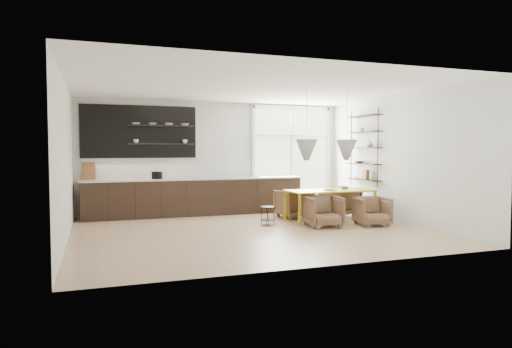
{
  "coord_description": "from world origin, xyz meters",
  "views": [
    {
      "loc": [
        -3.0,
        -8.68,
        1.64
      ],
      "look_at": [
        0.28,
        0.6,
        1.13
      ],
      "focal_mm": 32.0,
      "sensor_mm": 36.0,
      "label": 1
    }
  ],
  "objects_px": {
    "dining_table": "(330,192)",
    "armchair_back_left": "(294,203)",
    "wire_stool": "(268,213)",
    "armchair_front_right": "(372,211)",
    "armchair_front_left": "(323,211)",
    "armchair_back_right": "(340,201)"
  },
  "relations": [
    {
      "from": "armchair_front_left",
      "to": "wire_stool",
      "type": "bearing_deg",
      "value": 151.94
    },
    {
      "from": "armchair_back_left",
      "to": "armchair_back_right",
      "type": "relative_size",
      "value": 0.94
    },
    {
      "from": "armchair_front_left",
      "to": "armchair_back_left",
      "type": "bearing_deg",
      "value": 95.29
    },
    {
      "from": "armchair_back_left",
      "to": "armchair_front_left",
      "type": "height_order",
      "value": "armchair_back_left"
    },
    {
      "from": "armchair_back_right",
      "to": "wire_stool",
      "type": "bearing_deg",
      "value": -1.54
    },
    {
      "from": "dining_table",
      "to": "armchair_front_right",
      "type": "relative_size",
      "value": 2.91
    },
    {
      "from": "armchair_front_left",
      "to": "armchair_front_right",
      "type": "height_order",
      "value": "armchair_front_left"
    },
    {
      "from": "dining_table",
      "to": "wire_stool",
      "type": "height_order",
      "value": "dining_table"
    },
    {
      "from": "armchair_front_right",
      "to": "wire_stool",
      "type": "relative_size",
      "value": 1.7
    },
    {
      "from": "armchair_back_left",
      "to": "armchair_front_right",
      "type": "relative_size",
      "value": 1.1
    },
    {
      "from": "dining_table",
      "to": "armchair_front_right",
      "type": "height_order",
      "value": "dining_table"
    },
    {
      "from": "armchair_front_right",
      "to": "armchair_back_right",
      "type": "bearing_deg",
      "value": 96.59
    },
    {
      "from": "dining_table",
      "to": "wire_stool",
      "type": "distance_m",
      "value": 1.59
    },
    {
      "from": "armchair_front_left",
      "to": "dining_table",
      "type": "bearing_deg",
      "value": 55.19
    },
    {
      "from": "armchair_back_right",
      "to": "armchair_front_right",
      "type": "relative_size",
      "value": 1.17
    },
    {
      "from": "dining_table",
      "to": "armchair_back_left",
      "type": "height_order",
      "value": "dining_table"
    },
    {
      "from": "armchair_back_left",
      "to": "wire_stool",
      "type": "xyz_separation_m",
      "value": [
        -0.99,
        -0.8,
        -0.09
      ]
    },
    {
      "from": "armchair_front_right",
      "to": "wire_stool",
      "type": "distance_m",
      "value": 2.28
    },
    {
      "from": "dining_table",
      "to": "armchair_back_left",
      "type": "xyz_separation_m",
      "value": [
        -0.54,
        0.81,
        -0.33
      ]
    },
    {
      "from": "armchair_back_right",
      "to": "armchair_back_left",
      "type": "bearing_deg",
      "value": -25.3
    },
    {
      "from": "wire_stool",
      "to": "dining_table",
      "type": "bearing_deg",
      "value": -0.34
    },
    {
      "from": "armchair_back_right",
      "to": "armchair_front_right",
      "type": "xyz_separation_m",
      "value": [
        -0.06,
        -1.49,
        -0.05
      ]
    }
  ]
}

